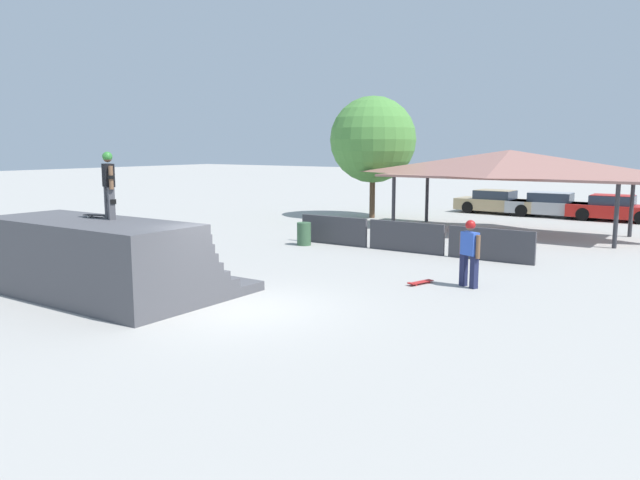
{
  "coord_description": "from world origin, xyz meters",
  "views": [
    {
      "loc": [
        9.33,
        -10.34,
        3.69
      ],
      "look_at": [
        -0.49,
        3.96,
        1.05
      ],
      "focal_mm": 35.0,
      "sensor_mm": 36.0,
      "label": 1
    }
  ],
  "objects_px": {
    "skater_on_deck": "(109,181)",
    "tree_beside_pavilion": "(373,140)",
    "parked_car_silver": "(552,205)",
    "parked_car_red": "(614,209)",
    "trash_bin": "(304,234)",
    "skateboard_on_ground": "(420,282)",
    "bystander_walking": "(470,248)",
    "parked_car_tan": "(496,202)",
    "skateboard_on_deck": "(99,215)"
  },
  "relations": [
    {
      "from": "skater_on_deck",
      "to": "tree_beside_pavilion",
      "type": "distance_m",
      "value": 18.47
    },
    {
      "from": "tree_beside_pavilion",
      "to": "parked_car_silver",
      "type": "bearing_deg",
      "value": 36.71
    },
    {
      "from": "tree_beside_pavilion",
      "to": "parked_car_silver",
      "type": "xyz_separation_m",
      "value": [
        7.51,
        5.6,
        -3.36
      ]
    },
    {
      "from": "skater_on_deck",
      "to": "parked_car_red",
      "type": "height_order",
      "value": "skater_on_deck"
    },
    {
      "from": "trash_bin",
      "to": "parked_car_red",
      "type": "relative_size",
      "value": 0.2
    },
    {
      "from": "skateboard_on_ground",
      "to": "parked_car_red",
      "type": "xyz_separation_m",
      "value": [
        1.69,
        18.33,
        0.54
      ]
    },
    {
      "from": "skater_on_deck",
      "to": "trash_bin",
      "type": "xyz_separation_m",
      "value": [
        -0.68,
        8.99,
        -2.42
      ]
    },
    {
      "from": "bystander_walking",
      "to": "skater_on_deck",
      "type": "bearing_deg",
      "value": 63.35
    },
    {
      "from": "parked_car_silver",
      "to": "trash_bin",
      "type": "bearing_deg",
      "value": -111.94
    },
    {
      "from": "parked_car_red",
      "to": "trash_bin",
      "type": "bearing_deg",
      "value": -119.84
    },
    {
      "from": "skateboard_on_ground",
      "to": "parked_car_red",
      "type": "bearing_deg",
      "value": -168.63
    },
    {
      "from": "skateboard_on_ground",
      "to": "tree_beside_pavilion",
      "type": "height_order",
      "value": "tree_beside_pavilion"
    },
    {
      "from": "parked_car_tan",
      "to": "trash_bin",
      "type": "bearing_deg",
      "value": -96.54
    },
    {
      "from": "skateboard_on_deck",
      "to": "parked_car_silver",
      "type": "relative_size",
      "value": 0.17
    },
    {
      "from": "trash_bin",
      "to": "tree_beside_pavilion",
      "type": "bearing_deg",
      "value": 104.31
    },
    {
      "from": "tree_beside_pavilion",
      "to": "parked_car_red",
      "type": "distance_m",
      "value": 12.32
    },
    {
      "from": "skateboard_on_ground",
      "to": "parked_car_tan",
      "type": "bearing_deg",
      "value": -150.44
    },
    {
      "from": "skateboard_on_deck",
      "to": "skateboard_on_ground",
      "type": "xyz_separation_m",
      "value": [
        6.26,
        5.36,
        -1.9
      ]
    },
    {
      "from": "skateboard_on_deck",
      "to": "tree_beside_pavilion",
      "type": "xyz_separation_m",
      "value": [
        -2.53,
        18.14,
        2.0
      ]
    },
    {
      "from": "skateboard_on_ground",
      "to": "trash_bin",
      "type": "bearing_deg",
      "value": -102.55
    },
    {
      "from": "skateboard_on_deck",
      "to": "trash_bin",
      "type": "xyz_separation_m",
      "value": [
        -0.19,
        8.96,
        -1.53
      ]
    },
    {
      "from": "skateboard_on_deck",
      "to": "parked_car_red",
      "type": "height_order",
      "value": "skateboard_on_deck"
    },
    {
      "from": "bystander_walking",
      "to": "parked_car_red",
      "type": "bearing_deg",
      "value": -68.16
    },
    {
      "from": "parked_car_tan",
      "to": "skateboard_on_ground",
      "type": "bearing_deg",
      "value": -75.11
    },
    {
      "from": "trash_bin",
      "to": "parked_car_tan",
      "type": "bearing_deg",
      "value": 81.5
    },
    {
      "from": "tree_beside_pavilion",
      "to": "skateboard_on_ground",
      "type": "bearing_deg",
      "value": -55.5
    },
    {
      "from": "bystander_walking",
      "to": "tree_beside_pavilion",
      "type": "height_order",
      "value": "tree_beside_pavilion"
    },
    {
      "from": "skateboard_on_deck",
      "to": "skater_on_deck",
      "type": "bearing_deg",
      "value": -20.93
    },
    {
      "from": "skateboard_on_deck",
      "to": "trash_bin",
      "type": "bearing_deg",
      "value": 74.55
    },
    {
      "from": "skater_on_deck",
      "to": "trash_bin",
      "type": "bearing_deg",
      "value": 118.45
    },
    {
      "from": "parked_car_tan",
      "to": "tree_beside_pavilion",
      "type": "bearing_deg",
      "value": -127.04
    },
    {
      "from": "skater_on_deck",
      "to": "skateboard_on_deck",
      "type": "xyz_separation_m",
      "value": [
        -0.5,
        0.04,
        -0.88
      ]
    },
    {
      "from": "skateboard_on_deck",
      "to": "parked_car_tan",
      "type": "relative_size",
      "value": 0.18
    },
    {
      "from": "trash_bin",
      "to": "parked_car_tan",
      "type": "distance_m",
      "value": 14.98
    },
    {
      "from": "bystander_walking",
      "to": "trash_bin",
      "type": "xyz_separation_m",
      "value": [
        -7.63,
        3.18,
        -0.62
      ]
    },
    {
      "from": "skater_on_deck",
      "to": "skateboard_on_ground",
      "type": "bearing_deg",
      "value": 67.23
    },
    {
      "from": "tree_beside_pavilion",
      "to": "parked_car_tan",
      "type": "height_order",
      "value": "tree_beside_pavilion"
    },
    {
      "from": "bystander_walking",
      "to": "skateboard_on_ground",
      "type": "bearing_deg",
      "value": 42.88
    },
    {
      "from": "skateboard_on_ground",
      "to": "parked_car_red",
      "type": "distance_m",
      "value": 18.41
    },
    {
      "from": "skater_on_deck",
      "to": "parked_car_red",
      "type": "xyz_separation_m",
      "value": [
        7.45,
        23.72,
        -2.24
      ]
    },
    {
      "from": "trash_bin",
      "to": "parked_car_silver",
      "type": "height_order",
      "value": "parked_car_silver"
    },
    {
      "from": "skater_on_deck",
      "to": "tree_beside_pavilion",
      "type": "bearing_deg",
      "value": 123.56
    },
    {
      "from": "parked_car_silver",
      "to": "tree_beside_pavilion",
      "type": "bearing_deg",
      "value": -145.97
    },
    {
      "from": "bystander_walking",
      "to": "trash_bin",
      "type": "bearing_deg",
      "value": 0.84
    },
    {
      "from": "skateboard_on_ground",
      "to": "trash_bin",
      "type": "height_order",
      "value": "trash_bin"
    },
    {
      "from": "skater_on_deck",
      "to": "tree_beside_pavilion",
      "type": "height_order",
      "value": "tree_beside_pavilion"
    },
    {
      "from": "skateboard_on_ground",
      "to": "parked_car_tan",
      "type": "relative_size",
      "value": 0.2
    },
    {
      "from": "parked_car_tan",
      "to": "parked_car_red",
      "type": "distance_m",
      "value": 5.92
    },
    {
      "from": "parked_car_silver",
      "to": "skateboard_on_ground",
      "type": "bearing_deg",
      "value": -88.71
    },
    {
      "from": "skater_on_deck",
      "to": "parked_car_tan",
      "type": "height_order",
      "value": "skater_on_deck"
    }
  ]
}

